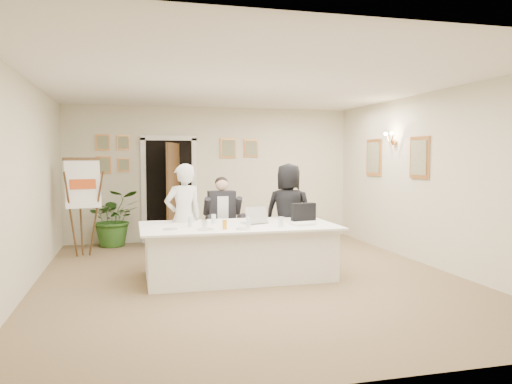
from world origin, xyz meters
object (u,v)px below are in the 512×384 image
at_px(standing_man, 183,218).
at_px(laptop, 255,214).
at_px(standing_woman, 289,213).
at_px(paper_stack, 302,224).
at_px(potted_palm, 114,218).
at_px(seated_man, 222,218).
at_px(flip_chart, 83,212).
at_px(steel_jug, 205,223).
at_px(conference_table, 238,250).
at_px(oj_glass, 225,225).
at_px(laptop_bag, 303,212).

relative_size(standing_man, laptop, 4.52).
height_order(standing_woman, paper_stack, standing_woman).
bearing_deg(potted_palm, seated_man, -46.20).
xyz_separation_m(seated_man, standing_man, (-0.72, -0.66, 0.11)).
height_order(flip_chart, laptop, flip_chart).
bearing_deg(seated_man, standing_woman, -30.12).
relative_size(standing_woman, steel_jug, 15.07).
distance_m(laptop, paper_stack, 0.73).
xyz_separation_m(seated_man, steel_jug, (-0.50, -1.36, 0.11)).
bearing_deg(seated_man, laptop, -84.89).
bearing_deg(conference_table, seated_man, 90.91).
relative_size(seated_man, oj_glass, 11.10).
bearing_deg(flip_chart, steel_jug, -51.02).
relative_size(standing_man, steel_jug, 15.07).
height_order(flip_chart, standing_woman, flip_chart).
bearing_deg(potted_palm, paper_stack, -50.97).
bearing_deg(paper_stack, laptop, 150.96).
bearing_deg(potted_palm, standing_man, -66.77).
bearing_deg(laptop_bag, standing_man, 158.83).
xyz_separation_m(conference_table, potted_palm, (-1.84, 3.10, 0.17)).
bearing_deg(steel_jug, laptop, 16.54).
bearing_deg(laptop_bag, paper_stack, -121.86).
bearing_deg(laptop_bag, laptop, 177.86).
distance_m(flip_chart, potted_palm, 1.14).
bearing_deg(seated_man, standing_man, -146.41).
height_order(laptop, oj_glass, laptop).
distance_m(seated_man, standing_woman, 1.13).
xyz_separation_m(standing_woman, oj_glass, (-1.31, -1.24, 0.01)).
distance_m(conference_table, oj_glass, 0.69).
bearing_deg(potted_palm, standing_woman, -38.72).
xyz_separation_m(laptop, paper_stack, (0.63, -0.35, -0.12)).
bearing_deg(seated_man, oj_glass, -108.18).
height_order(potted_palm, oj_glass, potted_palm).
height_order(paper_stack, steel_jug, steel_jug).
distance_m(seated_man, oj_glass, 1.66).
relative_size(laptop, oj_glass, 2.82).
xyz_separation_m(laptop_bag, steel_jug, (-1.59, -0.35, -0.08)).
height_order(flip_chart, steel_jug, flip_chart).
relative_size(standing_man, laptop_bag, 4.27).
relative_size(laptop_bag, oj_glass, 2.98).
bearing_deg(seated_man, conference_table, -98.22).
distance_m(flip_chart, laptop_bag, 3.91).
distance_m(laptop, steel_jug, 0.82).
distance_m(standing_woman, oj_glass, 1.80).
distance_m(flip_chart, oj_glass, 3.27).
bearing_deg(standing_woman, oj_glass, 73.92).
bearing_deg(oj_glass, laptop_bag, 25.03).
distance_m(flip_chart, standing_woman, 3.61).
distance_m(standing_man, potted_palm, 2.80).
bearing_deg(steel_jug, potted_palm, 112.13).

